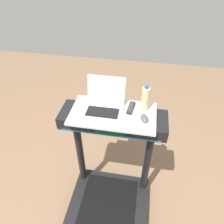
# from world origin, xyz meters

# --- Properties ---
(desk_board) EXTENTS (0.70, 0.39, 0.02)m
(desk_board) POSITION_xyz_m (0.00, 0.70, 1.16)
(desk_board) COLOR silver
(desk_board) RESTS_ON treadmill_base
(laptop) EXTENTS (0.32, 0.30, 0.24)m
(laptop) POSITION_xyz_m (-0.08, 0.74, 1.22)
(laptop) COLOR #B7B7BC
(laptop) RESTS_ON desk_board
(computer_mouse) EXTENTS (0.09, 0.11, 0.03)m
(computer_mouse) POSITION_xyz_m (0.26, 0.66, 1.18)
(computer_mouse) COLOR #4C4C51
(computer_mouse) RESTS_ON desk_board
(water_bottle) EXTENTS (0.06, 0.06, 0.24)m
(water_bottle) POSITION_xyz_m (0.25, 0.79, 1.28)
(water_bottle) COLOR beige
(water_bottle) RESTS_ON desk_board
(tv_remote) EXTENTS (0.06, 0.16, 0.02)m
(tv_remote) POSITION_xyz_m (0.14, 0.78, 1.18)
(tv_remote) COLOR #232326
(tv_remote) RESTS_ON desk_board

